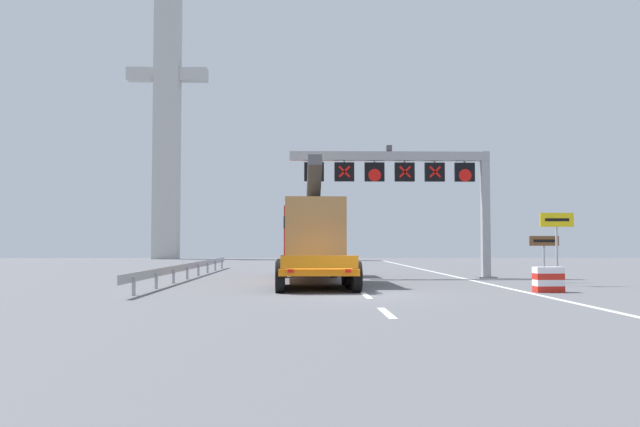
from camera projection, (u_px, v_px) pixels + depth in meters
name	position (u px, v px, depth m)	size (l,w,h in m)	color
ground	(353.00, 294.00, 22.16)	(112.00, 112.00, 0.00)	#5B5B60
lane_markings	(335.00, 269.00, 43.72)	(0.20, 57.76, 0.01)	silver
edge_line_right	(454.00, 276.00, 34.28)	(0.20, 63.00, 0.01)	silver
overhead_lane_gantry	(413.00, 176.00, 32.66)	(10.25, 0.90, 6.64)	#9EA0A5
heavy_haul_truck_orange	(311.00, 238.00, 30.39)	(3.32, 14.12, 5.30)	orange
exit_sign_yellow	(557.00, 231.00, 26.82)	(1.38, 0.15, 2.99)	#9EA0A5
tourist_info_sign_brown	(544.00, 247.00, 29.07)	(1.33, 0.15, 2.07)	#9EA0A5
crash_barrier_striped	(548.00, 280.00, 23.14)	(1.03, 0.56, 0.90)	red
guardrail_left	(192.00, 266.00, 33.16)	(0.13, 26.32, 0.76)	#999EA3
bridge_pylon_distant	(167.00, 107.00, 73.56)	(9.00, 2.00, 33.53)	#B7B7B2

